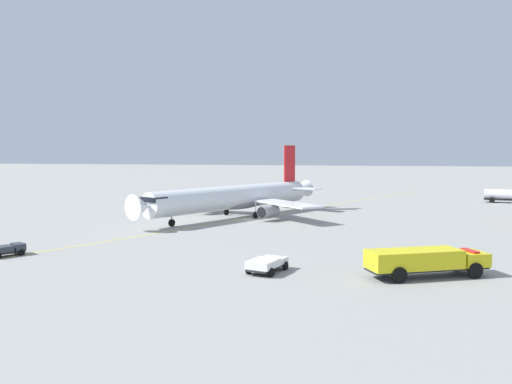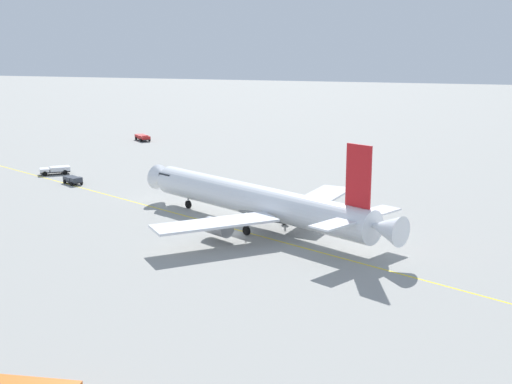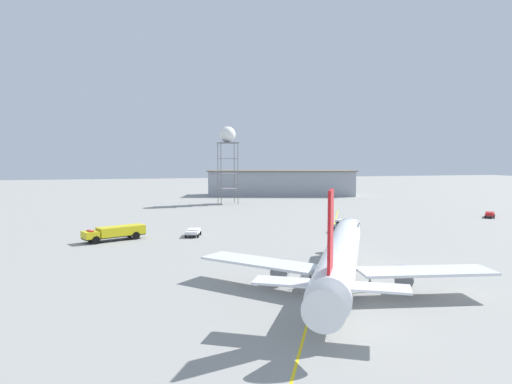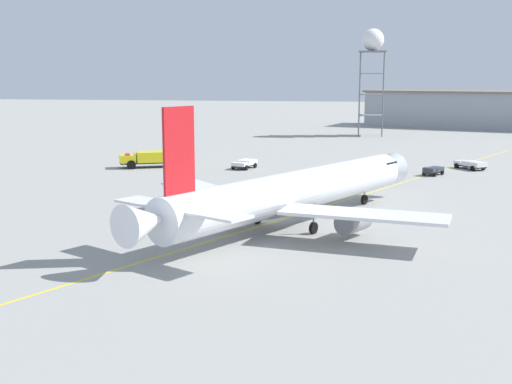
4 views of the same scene
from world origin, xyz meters
The scene contains 6 objects.
ground_plane centered at (0.00, 0.00, 0.00)m, with size 600.00×600.00×0.00m, color gray.
airliner_main centered at (-2.58, -3.04, 3.25)m, with size 38.12×29.55×12.12m.
baggage_truck_truck centered at (33.78, -19.44, 0.71)m, with size 3.99×3.35×1.22m.
ops_pickup_truck centered at (44.34, -66.34, 0.81)m, with size 5.15×5.04×1.41m.
pushback_tug_truck_extra centered at (41.04, -25.70, 0.81)m, with size 5.33×4.81×1.30m.
taxiway_centreline centered at (2.08, -2.55, 0.00)m, with size 135.70×69.13×0.01m.
Camera 2 is at (-25.72, 74.87, 22.91)m, focal length 47.60 mm.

